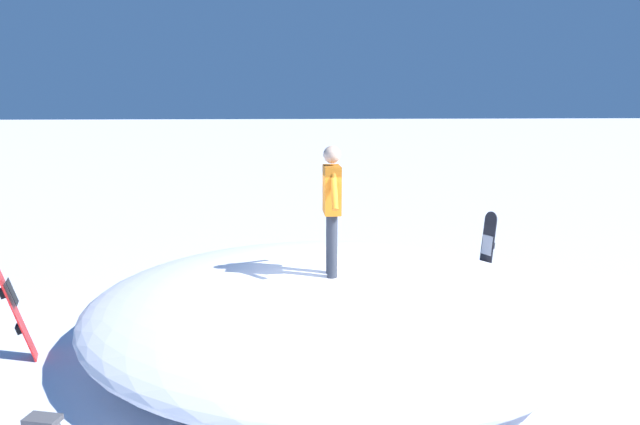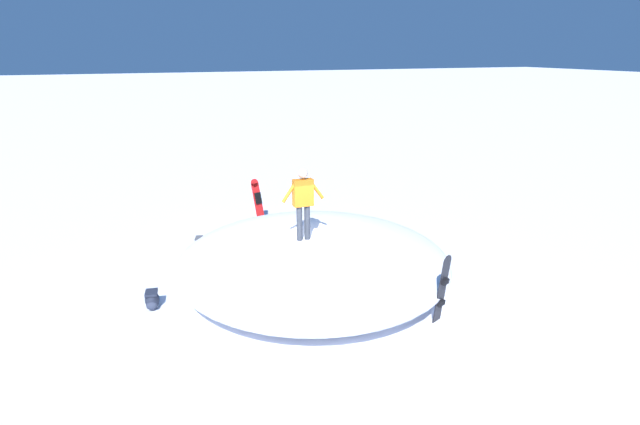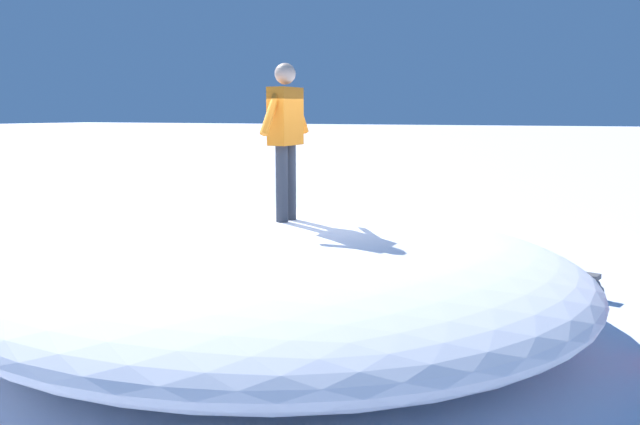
{
  "view_description": "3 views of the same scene",
  "coord_description": "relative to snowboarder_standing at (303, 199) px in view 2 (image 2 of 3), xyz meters",
  "views": [
    {
      "loc": [
        7.62,
        -0.77,
        3.46
      ],
      "look_at": [
        -0.29,
        -0.1,
        1.97
      ],
      "focal_mm": 32.87,
      "sensor_mm": 36.0,
      "label": 1
    },
    {
      "loc": [
        3.64,
        10.77,
        5.56
      ],
      "look_at": [
        -0.83,
        -0.5,
        1.55
      ],
      "focal_mm": 27.85,
      "sensor_mm": 36.0,
      "label": 2
    },
    {
      "loc": [
        -6.79,
        -3.42,
        2.34
      ],
      "look_at": [
        -0.29,
        -0.44,
        1.24
      ],
      "focal_mm": 36.51,
      "sensor_mm": 36.0,
      "label": 3
    }
  ],
  "objects": [
    {
      "name": "ground",
      "position": [
        0.18,
        -0.05,
        -2.15
      ],
      "size": [
        240.0,
        240.0,
        0.0
      ],
      "primitive_type": "plane",
      "color": "white"
    },
    {
      "name": "snow_mound",
      "position": [
        -0.25,
        0.02,
        -1.6
      ],
      "size": [
        8.52,
        8.72,
        1.1
      ],
      "primitive_type": "ellipsoid",
      "rotation": [
        0.0,
        0.0,
        1.27
      ],
      "color": "white",
      "rests_on": "ground"
    },
    {
      "name": "snowboarder_standing",
      "position": [
        0.0,
        0.0,
        0.0
      ],
      "size": [
        1.07,
        0.24,
        1.79
      ],
      "color": "#333842",
      "rests_on": "snow_mound"
    },
    {
      "name": "snowboard_primary_upright",
      "position": [
        -2.01,
        2.99,
        -1.33
      ],
      "size": [
        0.33,
        0.27,
        1.58
      ],
      "color": "black",
      "rests_on": "ground"
    },
    {
      "name": "snowboard_secondary_upright",
      "position": [
        0.02,
        -4.3,
        -1.34
      ],
      "size": [
        0.39,
        0.53,
        1.58
      ],
      "color": "red",
      "rests_on": "ground"
    },
    {
      "name": "backpack_near",
      "position": [
        3.66,
        0.08,
        -1.94
      ],
      "size": [
        0.37,
        0.62,
        0.42
      ],
      "color": "#1E2333",
      "rests_on": "ground"
    },
    {
      "name": "backpack_far",
      "position": [
        2.12,
        -3.18,
        -1.98
      ],
      "size": [
        0.35,
        0.64,
        0.32
      ],
      "color": "#4C4C51",
      "rests_on": "ground"
    }
  ]
}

